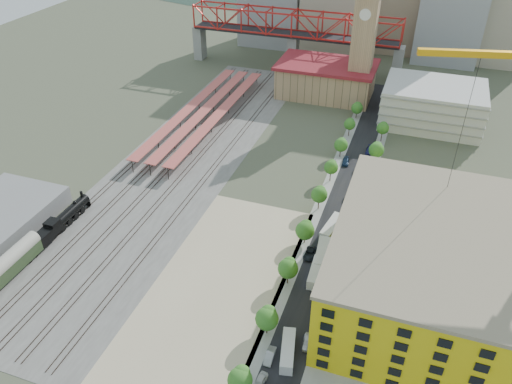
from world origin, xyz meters
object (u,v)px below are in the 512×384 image
(coach, at_px, (7,266))
(site_trailer_b, at_px, (316,272))
(locomotive, at_px, (62,220))
(car_0, at_px, (260,382))
(clock_tower, at_px, (365,27))
(construction_building, at_px, (443,270))
(site_trailer_c, at_px, (322,254))
(site_trailer_a, at_px, (288,351))
(site_trailer_d, at_px, (332,228))

(coach, distance_m, site_trailer_b, 69.96)
(locomotive, height_order, car_0, locomotive)
(locomotive, bearing_deg, clock_tower, 60.97)
(construction_building, xyz_separation_m, coach, (-92.00, -23.98, -6.15))
(site_trailer_b, relative_size, site_trailer_c, 0.91)
(locomotive, relative_size, coach, 1.20)
(construction_building, bearing_deg, site_trailer_c, 167.88)
(locomotive, distance_m, site_trailer_b, 66.11)
(locomotive, xyz_separation_m, site_trailer_a, (66.00, -19.26, -0.90))
(site_trailer_a, height_order, car_0, site_trailer_a)
(construction_building, relative_size, coach, 2.59)
(site_trailer_a, distance_m, car_0, 8.39)
(construction_building, relative_size, site_trailer_c, 4.89)
(site_trailer_c, height_order, site_trailer_d, site_trailer_c)
(construction_building, xyz_separation_m, locomotive, (-92.00, -4.50, -7.23))
(locomotive, distance_m, coach, 19.50)
(site_trailer_a, bearing_deg, site_trailer_d, 78.11)
(locomotive, xyz_separation_m, coach, (0.00, -19.47, 1.07))
(clock_tower, xyz_separation_m, site_trailer_a, (8.00, -123.75, -27.41))
(locomotive, distance_m, site_trailer_a, 68.76)
(coach, bearing_deg, locomotive, 90.00)
(construction_building, relative_size, car_0, 11.81)
(site_trailer_c, xyz_separation_m, site_trailer_d, (0.00, 10.86, -0.02))
(car_0, bearing_deg, locomotive, 164.18)
(locomotive, distance_m, car_0, 68.59)
(site_trailer_d, bearing_deg, site_trailer_b, -79.97)
(car_0, bearing_deg, clock_tower, 99.61)
(site_trailer_b, height_order, car_0, site_trailer_b)
(locomotive, distance_m, site_trailer_c, 66.77)
(clock_tower, xyz_separation_m, site_trailer_b, (8.00, -100.86, -27.41))
(locomotive, bearing_deg, site_trailer_b, 3.15)
(construction_building, height_order, locomotive, construction_building)
(site_trailer_b, bearing_deg, site_trailer_d, 87.34)
(site_trailer_a, bearing_deg, clock_tower, 81.81)
(coach, bearing_deg, construction_building, 14.61)
(clock_tower, bearing_deg, site_trailer_a, -86.30)
(coach, xyz_separation_m, site_trailer_d, (66.00, 40.42, -1.86))
(clock_tower, bearing_deg, locomotive, -119.03)
(clock_tower, distance_m, locomotive, 122.42)
(clock_tower, relative_size, site_trailer_c, 5.02)
(site_trailer_c, relative_size, car_0, 2.42)
(locomotive, height_order, coach, coach)
(coach, relative_size, car_0, 4.55)
(locomotive, height_order, site_trailer_c, locomotive)
(site_trailer_d, bearing_deg, clock_tower, 105.50)
(locomotive, bearing_deg, construction_building, 2.80)
(coach, xyz_separation_m, site_trailer_a, (66.00, 0.22, -1.97))
(coach, relative_size, site_trailer_c, 1.88)
(clock_tower, distance_m, coach, 139.21)
(locomotive, relative_size, site_trailer_a, 2.50)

